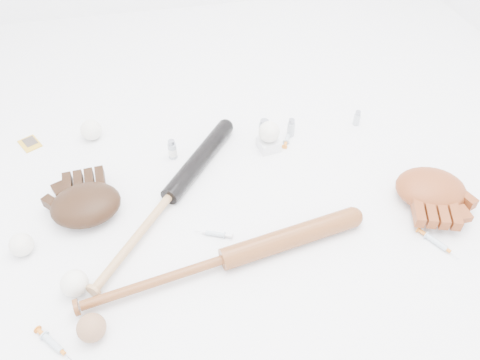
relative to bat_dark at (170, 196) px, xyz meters
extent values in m
plane|color=white|center=(0.18, -0.04, -0.03)|extent=(3.00, 3.00, 0.00)
cube|color=gold|center=(-0.48, 0.41, -0.03)|extent=(0.10, 0.11, 0.00)
cube|color=white|center=(0.39, 0.19, -0.01)|extent=(0.08, 0.08, 0.04)
sphere|color=white|center=(0.39, 0.19, 0.05)|extent=(0.08, 0.08, 0.08)
sphere|color=white|center=(-0.45, -0.11, 0.00)|extent=(0.07, 0.07, 0.07)
sphere|color=white|center=(-0.25, 0.40, 0.01)|extent=(0.08, 0.08, 0.08)
sphere|color=white|center=(-0.29, -0.28, 0.01)|extent=(0.08, 0.08, 0.08)
sphere|color=#916446|center=(-0.25, -0.42, 0.01)|extent=(0.07, 0.07, 0.07)
cylinder|color=#A9B2BA|center=(0.49, 0.25, 0.01)|extent=(0.03, 0.03, 0.07)
cylinder|color=#A9B2BA|center=(0.76, 0.26, 0.00)|extent=(0.02, 0.02, 0.06)
cylinder|color=#A9B2BA|center=(0.03, 0.22, 0.01)|extent=(0.03, 0.03, 0.08)
cylinder|color=#A9B2BA|center=(0.38, 0.24, 0.02)|extent=(0.04, 0.04, 0.09)
camera|label=1|loc=(-0.01, -1.08, 1.11)|focal=35.00mm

